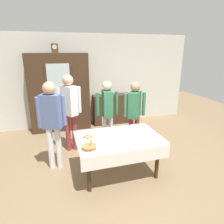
{
  "coord_description": "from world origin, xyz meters",
  "views": [
    {
      "loc": [
        -1.04,
        -3.29,
        2.25
      ],
      "look_at": [
        0.0,
        0.2,
        1.09
      ],
      "focal_mm": 31.57,
      "sensor_mm": 36.0,
      "label": 1
    }
  ],
  "objects_px": {
    "bread_basket": "(89,147)",
    "person_by_cabinet": "(69,106)",
    "person_near_right_end": "(135,110)",
    "dining_table": "(119,143)",
    "spoon_far_right": "(134,129)",
    "tea_cup_mid_left": "(113,138)",
    "spoon_back_edge": "(142,133)",
    "tea_cup_far_right": "(117,135)",
    "book_stack": "(112,94)",
    "person_behind_table_right": "(107,109)",
    "bookshelf_low": "(112,109)",
    "wall_cabinet": "(60,93)",
    "tea_cup_far_left": "(111,143)",
    "tea_cup_near_left": "(145,136)",
    "mantel_clock": "(55,48)",
    "person_beside_shelf": "(52,118)",
    "pastry_plate": "(88,137)"
  },
  "relations": [
    {
      "from": "bread_basket",
      "to": "person_by_cabinet",
      "type": "bearing_deg",
      "value": 96.23
    },
    {
      "from": "person_by_cabinet",
      "to": "person_near_right_end",
      "type": "relative_size",
      "value": 1.1
    },
    {
      "from": "dining_table",
      "to": "spoon_far_right",
      "type": "height_order",
      "value": "spoon_far_right"
    },
    {
      "from": "tea_cup_mid_left",
      "to": "spoon_back_edge",
      "type": "xyz_separation_m",
      "value": [
        0.6,
        0.1,
        -0.02
      ]
    },
    {
      "from": "tea_cup_far_right",
      "to": "book_stack",
      "type": "bearing_deg",
      "value": 75.45
    },
    {
      "from": "spoon_far_right",
      "to": "person_behind_table_right",
      "type": "height_order",
      "value": "person_behind_table_right"
    },
    {
      "from": "bookshelf_low",
      "to": "person_by_cabinet",
      "type": "height_order",
      "value": "person_by_cabinet"
    },
    {
      "from": "wall_cabinet",
      "to": "tea_cup_far_left",
      "type": "xyz_separation_m",
      "value": [
        0.68,
        -2.81,
        -0.31
      ]
    },
    {
      "from": "dining_table",
      "to": "tea_cup_far_left",
      "type": "bearing_deg",
      "value": -135.23
    },
    {
      "from": "tea_cup_far_left",
      "to": "person_by_cabinet",
      "type": "relative_size",
      "value": 0.07
    },
    {
      "from": "bookshelf_low",
      "to": "bread_basket",
      "type": "distance_m",
      "value": 3.17
    },
    {
      "from": "tea_cup_near_left",
      "to": "person_behind_table_right",
      "type": "distance_m",
      "value": 1.29
    },
    {
      "from": "person_by_cabinet",
      "to": "tea_cup_near_left",
      "type": "bearing_deg",
      "value": -48.11
    },
    {
      "from": "bookshelf_low",
      "to": "book_stack",
      "type": "distance_m",
      "value": 0.49
    },
    {
      "from": "mantel_clock",
      "to": "tea_cup_near_left",
      "type": "height_order",
      "value": "mantel_clock"
    },
    {
      "from": "tea_cup_near_left",
      "to": "bread_basket",
      "type": "relative_size",
      "value": 0.54
    },
    {
      "from": "person_by_cabinet",
      "to": "mantel_clock",
      "type": "bearing_deg",
      "value": 97.54
    },
    {
      "from": "spoon_back_edge",
      "to": "tea_cup_mid_left",
      "type": "bearing_deg",
      "value": -170.4
    },
    {
      "from": "tea_cup_far_right",
      "to": "person_by_cabinet",
      "type": "relative_size",
      "value": 0.07
    },
    {
      "from": "tea_cup_far_right",
      "to": "person_by_cabinet",
      "type": "height_order",
      "value": "person_by_cabinet"
    },
    {
      "from": "bookshelf_low",
      "to": "person_beside_shelf",
      "type": "distance_m",
      "value": 2.81
    },
    {
      "from": "wall_cabinet",
      "to": "mantel_clock",
      "type": "bearing_deg",
      "value": -178.74
    },
    {
      "from": "tea_cup_near_left",
      "to": "person_near_right_end",
      "type": "height_order",
      "value": "person_near_right_end"
    },
    {
      "from": "tea_cup_far_left",
      "to": "bread_basket",
      "type": "distance_m",
      "value": 0.37
    },
    {
      "from": "tea_cup_mid_left",
      "to": "spoon_far_right",
      "type": "distance_m",
      "value": 0.62
    },
    {
      "from": "bread_basket",
      "to": "person_beside_shelf",
      "type": "xyz_separation_m",
      "value": [
        -0.54,
        0.81,
        0.28
      ]
    },
    {
      "from": "person_beside_shelf",
      "to": "bread_basket",
      "type": "bearing_deg",
      "value": -56.37
    },
    {
      "from": "bookshelf_low",
      "to": "tea_cup_far_left",
      "type": "xyz_separation_m",
      "value": [
        -0.87,
        -2.86,
        0.31
      ]
    },
    {
      "from": "tea_cup_mid_left",
      "to": "pastry_plate",
      "type": "relative_size",
      "value": 0.46
    },
    {
      "from": "wall_cabinet",
      "to": "person_behind_table_right",
      "type": "bearing_deg",
      "value": -56.58
    },
    {
      "from": "bookshelf_low",
      "to": "tea_cup_near_left",
      "type": "distance_m",
      "value": 2.79
    },
    {
      "from": "tea_cup_far_right",
      "to": "person_near_right_end",
      "type": "bearing_deg",
      "value": 49.08
    },
    {
      "from": "tea_cup_far_right",
      "to": "bread_basket",
      "type": "xyz_separation_m",
      "value": [
        -0.57,
        -0.34,
        0.01
      ]
    },
    {
      "from": "tea_cup_near_left",
      "to": "spoon_far_right",
      "type": "relative_size",
      "value": 1.09
    },
    {
      "from": "tea_cup_far_left",
      "to": "person_near_right_end",
      "type": "relative_size",
      "value": 0.08
    },
    {
      "from": "bread_basket",
      "to": "person_near_right_end",
      "type": "distance_m",
      "value": 1.68
    },
    {
      "from": "bookshelf_low",
      "to": "person_beside_shelf",
      "type": "height_order",
      "value": "person_beside_shelf"
    },
    {
      "from": "mantel_clock",
      "to": "bread_basket",
      "type": "height_order",
      "value": "mantel_clock"
    },
    {
      "from": "dining_table",
      "to": "person_beside_shelf",
      "type": "height_order",
      "value": "person_beside_shelf"
    },
    {
      "from": "book_stack",
      "to": "tea_cup_mid_left",
      "type": "distance_m",
      "value": 2.79
    },
    {
      "from": "bookshelf_low",
      "to": "tea_cup_near_left",
      "type": "bearing_deg",
      "value": -94.14
    },
    {
      "from": "tea_cup_far_left",
      "to": "spoon_far_right",
      "type": "distance_m",
      "value": 0.8
    },
    {
      "from": "wall_cabinet",
      "to": "tea_cup_far_left",
      "type": "relative_size",
      "value": 16.66
    },
    {
      "from": "tea_cup_near_left",
      "to": "spoon_back_edge",
      "type": "bearing_deg",
      "value": 82.01
    },
    {
      "from": "tea_cup_far_right",
      "to": "pastry_plate",
      "type": "distance_m",
      "value": 0.52
    },
    {
      "from": "mantel_clock",
      "to": "person_behind_table_right",
      "type": "height_order",
      "value": "mantel_clock"
    },
    {
      "from": "person_by_cabinet",
      "to": "tea_cup_far_left",
      "type": "bearing_deg",
      "value": -69.74
    },
    {
      "from": "bookshelf_low",
      "to": "tea_cup_far_left",
      "type": "distance_m",
      "value": 3.0
    },
    {
      "from": "pastry_plate",
      "to": "spoon_back_edge",
      "type": "bearing_deg",
      "value": -4.64
    },
    {
      "from": "pastry_plate",
      "to": "person_beside_shelf",
      "type": "distance_m",
      "value": 0.78
    }
  ]
}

